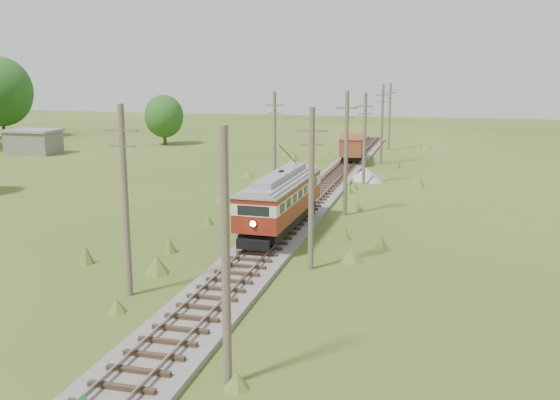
# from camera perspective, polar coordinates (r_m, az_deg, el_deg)

# --- Properties ---
(railbed_main) EXTENTS (3.60, 96.00, 0.57)m
(railbed_main) POSITION_cam_1_polar(r_m,az_deg,el_deg) (49.40, 2.79, -0.18)
(railbed_main) COLOR #605B54
(railbed_main) RESTS_ON ground
(streetcar) EXTENTS (3.01, 11.75, 5.34)m
(streetcar) POSITION_cam_1_polar(r_m,az_deg,el_deg) (39.93, 0.10, 0.35)
(streetcar) COLOR black
(streetcar) RESTS_ON ground
(gondola) EXTENTS (3.31, 7.82, 2.52)m
(gondola) POSITION_cam_1_polar(r_m,az_deg,el_deg) (71.54, 6.52, 4.91)
(gondola) COLOR black
(gondola) RESTS_ON ground
(gravel_pile) EXTENTS (3.36, 3.56, 1.22)m
(gravel_pile) POSITION_cam_1_polar(r_m,az_deg,el_deg) (60.52, 7.97, 2.32)
(gravel_pile) COLOR gray
(gravel_pile) RESTS_ON ground
(utility_pole_r_1) EXTENTS (0.30, 0.30, 8.80)m
(utility_pole_r_1) POSITION_cam_1_polar(r_m,az_deg,el_deg) (20.40, -4.99, -5.53)
(utility_pole_r_1) COLOR brown
(utility_pole_r_1) RESTS_ON ground
(utility_pole_r_2) EXTENTS (1.60, 0.30, 8.60)m
(utility_pole_r_2) POSITION_cam_1_polar(r_m,az_deg,el_deg) (32.54, 2.89, 1.12)
(utility_pole_r_2) COLOR brown
(utility_pole_r_2) RESTS_ON ground
(utility_pole_r_3) EXTENTS (1.60, 0.30, 9.00)m
(utility_pole_r_3) POSITION_cam_1_polar(r_m,az_deg,el_deg) (45.19, 6.06, 4.35)
(utility_pole_r_3) COLOR brown
(utility_pole_r_3) RESTS_ON ground
(utility_pole_r_4) EXTENTS (1.60, 0.30, 8.40)m
(utility_pole_r_4) POSITION_cam_1_polar(r_m,az_deg,el_deg) (58.06, 7.74, 5.66)
(utility_pole_r_4) COLOR brown
(utility_pole_r_4) RESTS_ON ground
(utility_pole_r_5) EXTENTS (1.60, 0.30, 8.90)m
(utility_pole_r_5) POSITION_cam_1_polar(r_m,az_deg,el_deg) (70.87, 9.31, 6.93)
(utility_pole_r_5) COLOR brown
(utility_pole_r_5) RESTS_ON ground
(utility_pole_r_6) EXTENTS (1.60, 0.30, 8.70)m
(utility_pole_r_6) POSITION_cam_1_polar(r_m,az_deg,el_deg) (83.81, 9.98, 7.57)
(utility_pole_r_6) COLOR brown
(utility_pole_r_6) RESTS_ON ground
(utility_pole_l_a) EXTENTS (1.60, 0.30, 9.00)m
(utility_pole_l_a) POSITION_cam_1_polar(r_m,az_deg,el_deg) (29.45, -13.97, 0.04)
(utility_pole_l_a) COLOR brown
(utility_pole_l_a) RESTS_ON ground
(utility_pole_l_b) EXTENTS (1.60, 0.30, 8.60)m
(utility_pole_l_b) POSITION_cam_1_polar(r_m,az_deg,el_deg) (55.51, -0.49, 5.59)
(utility_pole_l_b) COLOR brown
(utility_pole_l_b) RESTS_ON ground
(tree_left_5) EXTENTS (9.66, 9.66, 12.44)m
(tree_left_5) POSITION_cam_1_polar(r_m,az_deg,el_deg) (106.12, -24.20, 9.02)
(tree_left_5) COLOR #38281C
(tree_left_5) RESTS_ON ground
(tree_mid_a) EXTENTS (5.46, 5.46, 7.03)m
(tree_mid_a) POSITION_cam_1_polar(r_m,az_deg,el_deg) (89.85, -10.56, 7.54)
(tree_mid_a) COLOR #38281C
(tree_mid_a) RESTS_ON ground
(shed) EXTENTS (6.40, 4.40, 3.10)m
(shed) POSITION_cam_1_polar(r_m,az_deg,el_deg) (84.92, -21.62, 5.01)
(shed) COLOR slate
(shed) RESTS_ON ground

